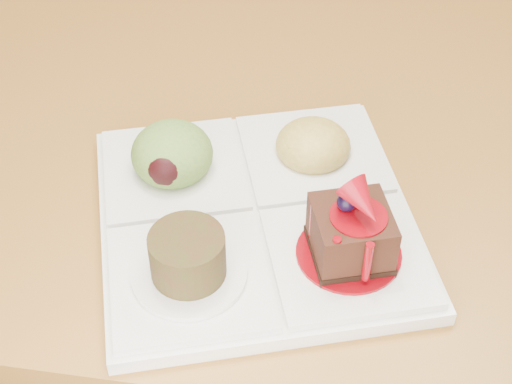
# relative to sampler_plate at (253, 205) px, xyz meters

# --- Properties ---
(ground) EXTENTS (6.00, 6.00, 0.00)m
(ground) POSITION_rel_sampler_plate_xyz_m (0.12, 0.75, -0.77)
(ground) COLOR #4E3216
(sampler_plate) EXTENTS (0.29, 0.29, 0.09)m
(sampler_plate) POSITION_rel_sampler_plate_xyz_m (0.00, 0.00, 0.00)
(sampler_plate) COLOR silver
(sampler_plate) RESTS_ON dining_table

